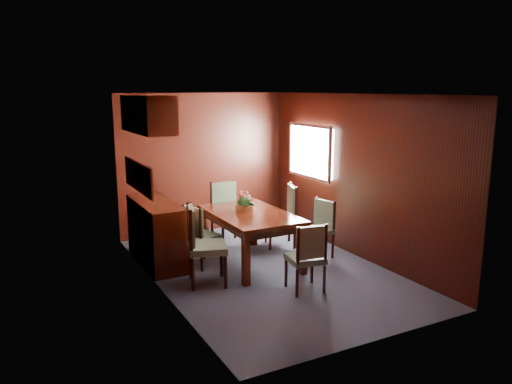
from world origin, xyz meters
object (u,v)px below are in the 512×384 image
sideboard (156,232)px  chair_right_near (320,225)px  dining_table (250,220)px  flower_centerpiece (245,201)px  chair_head (308,254)px  chair_left_near (201,241)px

sideboard → chair_right_near: (2.23, -0.86, 0.03)m
sideboard → dining_table: size_ratio=0.88×
sideboard → flower_centerpiece: 1.35m
dining_table → chair_head: bearing=-83.3°
chair_head → flower_centerpiece: bearing=103.7°
dining_table → chair_head: (0.15, -1.26, -0.15)m
chair_right_near → flower_centerpiece: bearing=56.3°
dining_table → chair_head: chair_head is taller
chair_left_near → chair_head: 1.36m
chair_left_near → flower_centerpiece: chair_left_near is taller
sideboard → chair_left_near: size_ratio=1.35×
sideboard → flower_centerpiece: bearing=-20.9°
sideboard → flower_centerpiece: flower_centerpiece is taller
chair_left_near → flower_centerpiece: size_ratio=3.63×
flower_centerpiece → chair_right_near: bearing=-21.5°
chair_left_near → flower_centerpiece: 1.14m
sideboard → chair_left_near: chair_left_near is taller
sideboard → chair_left_near: 1.09m
sideboard → flower_centerpiece: (1.19, -0.46, 0.43)m
chair_right_near → dining_table: bearing=65.8°
dining_table → chair_left_near: chair_left_near is taller
chair_head → sideboard: bearing=133.3°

